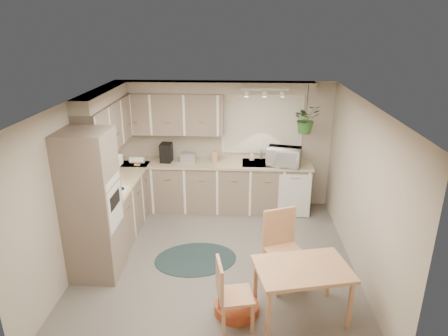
{
  "coord_description": "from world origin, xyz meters",
  "views": [
    {
      "loc": [
        0.35,
        -5.16,
        3.39
      ],
      "look_at": [
        0.07,
        0.55,
        1.29
      ],
      "focal_mm": 32.0,
      "sensor_mm": 36.0,
      "label": 1
    }
  ],
  "objects": [
    {
      "name": "dishwasher_front",
      "position": [
        1.3,
        1.49,
        0.42
      ],
      "size": [
        0.58,
        0.02,
        0.83
      ],
      "primitive_type": "cube",
      "color": "silver",
      "rests_on": "base_cab_back"
    },
    {
      "name": "wall_oven_face",
      "position": [
        -1.35,
        -0.38,
        1.05
      ],
      "size": [
        0.02,
        0.56,
        0.58
      ],
      "primitive_type": "cube",
      "color": "silver",
      "rests_on": "oven_stack"
    },
    {
      "name": "wall_right",
      "position": [
        2.0,
        0.0,
        1.2
      ],
      "size": [
        0.04,
        4.2,
        2.4
      ],
      "primitive_type": "cube",
      "color": "#ACA08E",
      "rests_on": "floor"
    },
    {
      "name": "soffit_left",
      "position": [
        -1.85,
        1.0,
        2.3
      ],
      "size": [
        0.3,
        2.0,
        0.2
      ],
      "primitive_type": "cube",
      "color": "#ACA08E",
      "rests_on": "wall_left"
    },
    {
      "name": "upper_cab_left",
      "position": [
        -1.82,
        1.0,
        1.83
      ],
      "size": [
        0.35,
        2.0,
        0.75
      ],
      "primitive_type": "cube",
      "color": "gray",
      "rests_on": "wall_left"
    },
    {
      "name": "wall_front",
      "position": [
        0.0,
        -2.1,
        1.2
      ],
      "size": [
        4.0,
        0.04,
        2.4
      ],
      "primitive_type": "cube",
      "color": "#ACA08E",
      "rests_on": "floor"
    },
    {
      "name": "dining_table",
      "position": [
        1.08,
        -1.14,
        0.34
      ],
      "size": [
        1.22,
        0.95,
        0.69
      ],
      "primitive_type": "cube",
      "rotation": [
        0.0,
        0.0,
        0.22
      ],
      "color": "tan",
      "rests_on": "floor"
    },
    {
      "name": "floor",
      "position": [
        0.0,
        0.0,
        0.0
      ],
      "size": [
        4.2,
        4.2,
        0.0
      ],
      "primitive_type": "plane",
      "color": "#605C55",
      "rests_on": "ground"
    },
    {
      "name": "upper_cab_back",
      "position": [
        -1.0,
        1.93,
        1.83
      ],
      "size": [
        2.0,
        0.35,
        0.75
      ],
      "primitive_type": "cube",
      "color": "gray",
      "rests_on": "wall_back"
    },
    {
      "name": "pet_bed",
      "position": [
        0.31,
        -1.12,
        0.06
      ],
      "size": [
        0.59,
        0.59,
        0.13
      ],
      "primitive_type": "cylinder",
      "rotation": [
        0.0,
        0.0,
        -0.08
      ],
      "color": "#A93A21",
      "rests_on": "floor"
    },
    {
      "name": "hanging_plant",
      "position": [
        1.44,
        1.7,
        1.75
      ],
      "size": [
        0.6,
        0.63,
        0.39
      ],
      "primitive_type": "imported",
      "rotation": [
        0.0,
        0.0,
        0.36
      ],
      "color": "#2E5C25",
      "rests_on": "ceiling"
    },
    {
      "name": "microwave",
      "position": [
        1.09,
        1.7,
        1.14
      ],
      "size": [
        0.65,
        0.45,
        0.4
      ],
      "primitive_type": "imported",
      "rotation": [
        0.0,
        0.0,
        -0.23
      ],
      "color": "silver",
      "rests_on": "counter_back"
    },
    {
      "name": "cooktop",
      "position": [
        -1.68,
        0.3,
        0.94
      ],
      "size": [
        0.52,
        0.58,
        0.02
      ],
      "primitive_type": "cube",
      "color": "silver",
      "rests_on": "counter_left"
    },
    {
      "name": "soap_bottle",
      "position": [
        0.52,
        1.95,
        0.98
      ],
      "size": [
        0.11,
        0.18,
        0.08
      ],
      "primitive_type": "imported",
      "rotation": [
        0.0,
        0.0,
        0.18
      ],
      "color": "silver",
      "rests_on": "counter_back"
    },
    {
      "name": "soffit_back",
      "position": [
        -0.2,
        1.95,
        2.3
      ],
      "size": [
        3.6,
        0.3,
        0.2
      ],
      "primitive_type": "cube",
      "color": "#ACA08E",
      "rests_on": "wall_back"
    },
    {
      "name": "knife_block",
      "position": [
        -0.15,
        1.85,
        1.04
      ],
      "size": [
        0.1,
        0.1,
        0.2
      ],
      "primitive_type": "cube",
      "rotation": [
        0.0,
        0.0,
        -0.11
      ],
      "color": "tan",
      "rests_on": "counter_back"
    },
    {
      "name": "window_blinds",
      "position": [
        0.7,
        2.07,
        1.6
      ],
      "size": [
        1.4,
        0.02,
        1.0
      ],
      "primitive_type": "cube",
      "color": "silver",
      "rests_on": "wall_back"
    },
    {
      "name": "wall_back",
      "position": [
        0.0,
        2.1,
        1.2
      ],
      "size": [
        4.0,
        0.04,
        2.4
      ],
      "primitive_type": "cube",
      "color": "#ACA08E",
      "rests_on": "floor"
    },
    {
      "name": "window_frame",
      "position": [
        0.7,
        2.08,
        1.6
      ],
      "size": [
        1.5,
        0.02,
        1.1
      ],
      "primitive_type": "cube",
      "color": "silver",
      "rests_on": "wall_back"
    },
    {
      "name": "counter_back",
      "position": [
        -0.2,
        1.79,
        0.92
      ],
      "size": [
        3.64,
        0.64,
        0.04
      ],
      "primitive_type": "cube",
      "color": "tan",
      "rests_on": "base_cab_back"
    },
    {
      "name": "range_hood",
      "position": [
        -1.7,
        0.3,
        1.4
      ],
      "size": [
        0.4,
        0.6,
        0.14
      ],
      "primitive_type": "cube",
      "color": "silver",
      "rests_on": "upper_cab_left"
    },
    {
      "name": "chair_left",
      "position": [
        0.3,
        -1.33,
        0.44
      ],
      "size": [
        0.48,
        0.48,
        0.87
      ],
      "primitive_type": "cube",
      "rotation": [
        0.0,
        0.0,
        -1.37
      ],
      "color": "tan",
      "rests_on": "floor"
    },
    {
      "name": "ceiling",
      "position": [
        0.0,
        0.0,
        2.4
      ],
      "size": [
        4.2,
        4.2,
        0.0
      ],
      "primitive_type": "plane",
      "color": "silver",
      "rests_on": "wall_back"
    },
    {
      "name": "base_cab_left",
      "position": [
        -1.7,
        0.88,
        0.45
      ],
      "size": [
        0.6,
        1.85,
        0.9
      ],
      "primitive_type": "cube",
      "color": "gray",
      "rests_on": "floor"
    },
    {
      "name": "base_cab_back",
      "position": [
        -0.2,
        1.8,
        0.45
      ],
      "size": [
        3.6,
        0.6,
        0.9
      ],
      "primitive_type": "cube",
      "color": "gray",
      "rests_on": "floor"
    },
    {
      "name": "track_light_bar",
      "position": [
        0.7,
        1.55,
        2.33
      ],
      "size": [
        0.8,
        0.04,
        0.04
      ],
      "primitive_type": "cube",
      "color": "silver",
      "rests_on": "ceiling"
    },
    {
      "name": "coffee_maker",
      "position": [
        -1.06,
        1.8,
        1.12
      ],
      "size": [
        0.22,
        0.26,
        0.35
      ],
      "primitive_type": "cube",
      "rotation": [
        0.0,
        0.0,
        -0.08
      ],
      "color": "black",
      "rests_on": "counter_back"
    },
    {
      "name": "chair_back",
      "position": [
        0.95,
        -0.53,
        0.52
      ],
      "size": [
        0.64,
        0.64,
        1.05
      ],
      "primitive_type": "cube",
      "rotation": [
        0.0,
        0.0,
        3.53
      ],
      "color": "tan",
      "rests_on": "floor"
    },
    {
      "name": "toaster",
      "position": [
        -0.65,
        1.82,
        1.02
      ],
      "size": [
        0.29,
        0.18,
        0.17
      ],
      "primitive_type": "cube",
      "rotation": [
        0.0,
        0.0,
        -0.09
      ],
      "color": "#A6A8AE",
      "rests_on": "counter_back"
    },
    {
      "name": "oven_stack",
      "position": [
        -1.68,
        -0.38,
        1.05
      ],
      "size": [
        0.65,
        0.65,
        2.1
      ],
      "primitive_type": "cube",
      "color": "gray",
      "rests_on": "floor"
    },
    {
      "name": "wall_clock",
      "position": [
        0.15,
        2.07,
        2.18
      ],
      "size": [
        0.3,
        0.03,
        0.3
      ],
      "primitive_type": "cylinder",
      "rotation": [
        1.57,
        0.0,
        0.0
      ],
      "color": "gold",
      "rests_on": "wall_back"
    },
    {
      "name": "wall_left",
      "position": [
        -2.0,
        0.0,
        1.2
      ],
      "size": [
        0.04,
        4.2,
        2.4
      ],
      "primitive_type": "cube",
      "color": "#ACA08E",
      "rests_on": "floor"
    },
    {
      "name": "braided_rug",
      "position": [
        -0.34,
        0.02,
        0.01
      ],
      "size": [
        1.4,
        1.16,
        0.01
      ],
      "primitive_type": "ellipsoid",
      "rotation": [
        0.0,
        0.0,
        0.2
      ],
      "color": "black",
      "rests_on": "floor"
    },
    {
      "name": "counter_left",
      "position": [
        -1.69,
        0.88,
        0.92
      ],
      "size": [
        0.64,
        1.89,
        0.04
      ],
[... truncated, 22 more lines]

